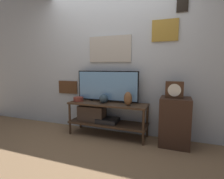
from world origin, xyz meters
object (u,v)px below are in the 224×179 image
(vase_round_glass, at_px, (104,99))
(mantel_clock, at_px, (174,90))
(television, at_px, (107,86))
(vase_wide_bowl, at_px, (78,99))
(vase_urn_stoneware, at_px, (128,99))

(vase_round_glass, xyz_separation_m, mantel_clock, (1.14, 0.01, 0.20))
(television, distance_m, mantel_clock, 1.12)
(vase_round_glass, distance_m, vase_wide_bowl, 0.49)
(vase_round_glass, bearing_deg, vase_urn_stoneware, -5.09)
(vase_urn_stoneware, bearing_deg, vase_round_glass, 174.91)
(television, bearing_deg, vase_round_glass, -99.36)
(vase_urn_stoneware, bearing_deg, mantel_clock, 3.93)
(vase_round_glass, xyz_separation_m, vase_wide_bowl, (-0.49, -0.02, -0.04))
(vase_urn_stoneware, bearing_deg, television, 159.89)
(vase_round_glass, bearing_deg, mantel_clock, 0.42)
(vase_urn_stoneware, xyz_separation_m, vase_round_glass, (-0.44, 0.04, -0.03))
(vase_round_glass, distance_m, mantel_clock, 1.15)
(vase_urn_stoneware, relative_size, vase_round_glass, 1.45)
(mantel_clock, bearing_deg, vase_round_glass, -179.58)
(television, xyz_separation_m, vase_wide_bowl, (-0.51, -0.13, -0.25))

